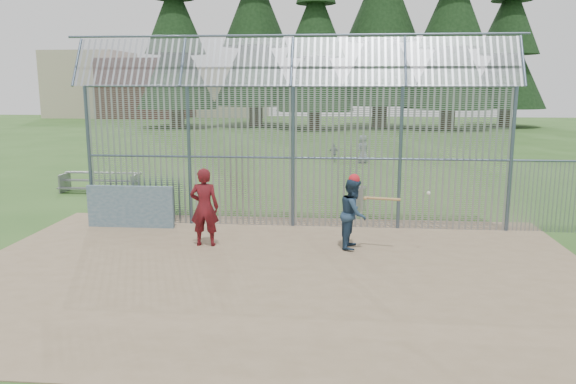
# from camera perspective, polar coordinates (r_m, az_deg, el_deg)

# --- Properties ---
(ground) EXTENTS (120.00, 120.00, 0.00)m
(ground) POSITION_cam_1_polar(r_m,az_deg,el_deg) (12.95, -0.83, -7.34)
(ground) COLOR #2D511E
(ground) RESTS_ON ground
(dirt_infield) EXTENTS (14.00, 10.00, 0.02)m
(dirt_infield) POSITION_cam_1_polar(r_m,az_deg,el_deg) (12.48, -1.08, -8.01)
(dirt_infield) COLOR #756047
(dirt_infield) RESTS_ON ground
(dugout_wall) EXTENTS (2.50, 0.12, 1.20)m
(dugout_wall) POSITION_cam_1_polar(r_m,az_deg,el_deg) (16.61, -15.71, -1.44)
(dugout_wall) COLOR #38566B
(dugout_wall) RESTS_ON dirt_infield
(batter) EXTENTS (0.78, 0.94, 1.75)m
(batter) POSITION_cam_1_polar(r_m,az_deg,el_deg) (14.03, 6.66, -2.17)
(batter) COLOR #223750
(batter) RESTS_ON dirt_infield
(onlooker) EXTENTS (0.74, 0.50, 1.99)m
(onlooker) POSITION_cam_1_polar(r_m,az_deg,el_deg) (14.26, -8.49, -1.53)
(onlooker) COLOR maroon
(onlooker) RESTS_ON dirt_infield
(bg_kid_standing) EXTENTS (0.84, 0.84, 1.47)m
(bg_kid_standing) POSITION_cam_1_polar(r_m,az_deg,el_deg) (29.48, 7.61, 4.36)
(bg_kid_standing) COLOR slate
(bg_kid_standing) RESTS_ON ground
(bg_kid_seated) EXTENTS (0.58, 0.26, 0.97)m
(bg_kid_seated) POSITION_cam_1_polar(r_m,az_deg,el_deg) (29.67, 4.68, 3.96)
(bg_kid_seated) COLOR slate
(bg_kid_seated) RESTS_ON ground
(batting_gear) EXTENTS (1.94, 0.53, 0.62)m
(batting_gear) POSITION_cam_1_polar(r_m,az_deg,el_deg) (13.85, 7.35, 0.92)
(batting_gear) COLOR red
(batting_gear) RESTS_ON ground
(trash_can) EXTENTS (0.56, 0.56, 0.82)m
(trash_can) POSITION_cam_1_polar(r_m,az_deg,el_deg) (18.51, 7.12, -0.62)
(trash_can) COLOR gray
(trash_can) RESTS_ON ground
(bleacher) EXTENTS (3.00, 0.95, 0.72)m
(bleacher) POSITION_cam_1_polar(r_m,az_deg,el_deg) (22.48, -18.56, 1.01)
(bleacher) COLOR slate
(bleacher) RESTS_ON ground
(backstop_fence) EXTENTS (20.09, 0.81, 5.30)m
(backstop_fence) POSITION_cam_1_polar(r_m,az_deg,el_deg) (15.76, 7.08, 4.66)
(backstop_fence) COLOR #47566B
(backstop_fence) RESTS_ON ground
(conifer_row) EXTENTS (38.48, 12.26, 20.20)m
(conifer_row) POSITION_cam_1_polar(r_m,az_deg,el_deg) (54.16, 6.23, 18.04)
(conifer_row) COLOR #332319
(conifer_row) RESTS_ON ground
(distant_buildings) EXTENTS (26.50, 10.50, 8.00)m
(distant_buildings) POSITION_cam_1_polar(r_m,az_deg,el_deg) (72.96, -14.54, 10.22)
(distant_buildings) COLOR brown
(distant_buildings) RESTS_ON ground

